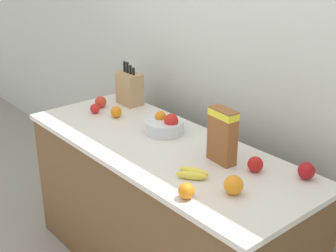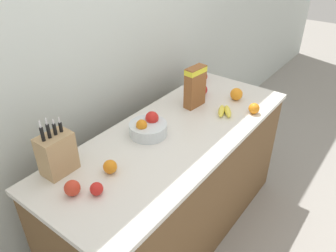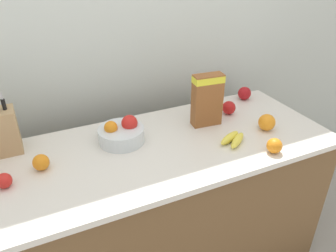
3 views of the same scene
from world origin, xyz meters
name	(u,v)px [view 1 (image 1 of 3)]	position (x,y,z in m)	size (l,w,h in m)	color
wall_back	(236,54)	(0.00, 0.58, 1.30)	(9.00, 0.06, 2.60)	silver
counter	(163,212)	(0.00, 0.00, 0.44)	(1.85, 0.72, 0.87)	brown
knife_block	(130,88)	(-0.67, 0.26, 0.99)	(0.17, 0.12, 0.33)	tan
cereal_box	(222,134)	(0.36, 0.10, 1.03)	(0.17, 0.09, 0.29)	brown
fruit_bowl	(165,125)	(-0.12, 0.12, 0.92)	(0.23, 0.23, 0.13)	silver
banana_bunch	(193,173)	(0.38, -0.13, 0.89)	(0.17, 0.15, 0.04)	yellow
apple_front	(306,171)	(0.74, 0.28, 0.92)	(0.08, 0.08, 0.08)	#A31419
apple_leftmost	(95,109)	(-0.67, -0.02, 0.91)	(0.06, 0.06, 0.06)	red
apple_rear	(255,164)	(0.54, 0.15, 0.91)	(0.08, 0.08, 0.08)	red
apple_middle	(101,102)	(-0.74, 0.07, 0.91)	(0.08, 0.08, 0.08)	red
orange_front_left	(116,112)	(-0.52, 0.05, 0.91)	(0.07, 0.07, 0.07)	orange
orange_near_bowl	(186,191)	(0.51, -0.28, 0.91)	(0.07, 0.07, 0.07)	orange
orange_front_center	(234,185)	(0.61, -0.09, 0.92)	(0.09, 0.09, 0.09)	orange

